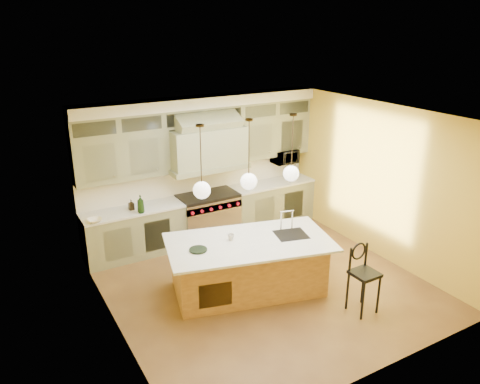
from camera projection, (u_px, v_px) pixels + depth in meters
floor at (264, 284)px, 8.01m from camera, size 5.00×5.00×0.00m
ceiling at (267, 116)px, 7.01m from camera, size 5.00×5.00×0.00m
wall_back at (199, 167)px, 9.55m from camera, size 5.00×0.00×5.00m
wall_front at (381, 275)px, 5.47m from camera, size 5.00×0.00×5.00m
wall_left at (111, 240)px, 6.34m from camera, size 0.00×5.00×5.00m
wall_right at (379, 181)px, 8.68m from camera, size 0.00×5.00×5.00m
back_cabinetry at (205, 171)px, 9.34m from camera, size 5.00×0.77×2.90m
range at (208, 216)px, 9.59m from camera, size 1.20×0.74×0.96m
kitchen_island at (249, 265)px, 7.70m from camera, size 2.90×1.99×1.35m
counter_stool at (363, 274)px, 7.10m from camera, size 0.39×0.39×1.10m
microwave at (285, 156)px, 10.25m from camera, size 0.54×0.37×0.30m
oil_bottle_a at (141, 204)px, 8.51m from camera, size 0.14×0.14×0.34m
oil_bottle_b at (131, 205)px, 8.67m from camera, size 0.10×0.10×0.20m
fruit_bowl at (95, 220)px, 8.17m from camera, size 0.26×0.26×0.06m
cup at (231, 237)px, 7.53m from camera, size 0.11×0.11×0.10m
pendant_left at (202, 188)px, 6.82m from camera, size 0.26×0.26×1.11m
pendant_center at (249, 180)px, 7.20m from camera, size 0.26×0.26×1.11m
pendant_right at (291, 172)px, 7.57m from camera, size 0.26×0.26×1.11m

